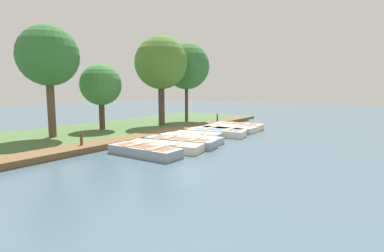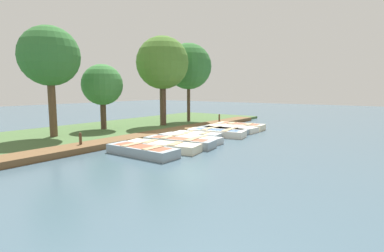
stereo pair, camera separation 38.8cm
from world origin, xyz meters
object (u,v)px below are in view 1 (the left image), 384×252
rowboat_4 (197,135)px  rowboat_6 (222,130)px  rowboat_3 (190,139)px  rowboat_8 (239,126)px  rowboat_0 (145,151)px  park_tree_far_left (48,56)px  park_tree_right (186,67)px  mooring_post_near (81,142)px  park_tree_left (101,85)px  mooring_post_far (217,119)px  rowboat_2 (180,142)px  park_tree_center (161,63)px  rowboat_1 (164,146)px  rowboat_5 (216,133)px  rowboat_7 (231,128)px

rowboat_4 → rowboat_6: (0.18, 2.51, 0.00)m
rowboat_3 → rowboat_8: rowboat_8 is taller
rowboat_0 → rowboat_3: rowboat_0 is taller
rowboat_3 → park_tree_far_left: bearing=-149.4°
park_tree_right → mooring_post_near: bearing=-78.1°
park_tree_left → rowboat_3: bearing=2.6°
rowboat_4 → mooring_post_far: bearing=101.0°
rowboat_2 → mooring_post_near: mooring_post_near is taller
rowboat_2 → mooring_post_far: mooring_post_far is taller
mooring_post_far → rowboat_3: bearing=-70.1°
rowboat_2 → mooring_post_near: 4.42m
rowboat_6 → rowboat_3: bearing=-83.0°
rowboat_8 → park_tree_far_left: size_ratio=0.55×
rowboat_8 → park_tree_center: (-4.72, -2.43, 4.22)m
rowboat_0 → park_tree_center: (-5.14, 7.08, 4.23)m
rowboat_0 → rowboat_3: (-0.28, 3.65, -0.03)m
rowboat_2 → park_tree_far_left: bearing=-167.7°
mooring_post_far → park_tree_right: (-2.34, -0.76, 3.99)m
rowboat_4 → rowboat_2: bearing=-83.8°
rowboat_4 → park_tree_far_left: 8.73m
mooring_post_near → rowboat_1: bearing=35.6°
rowboat_8 → rowboat_5: bearing=-90.4°
park_tree_center → mooring_post_near: bearing=-74.5°
mooring_post_near → park_tree_far_left: 5.41m
rowboat_7 → rowboat_5: bearing=-82.6°
rowboat_0 → rowboat_8: bearing=92.2°
rowboat_7 → park_tree_left: (-6.45, -4.95, 2.74)m
rowboat_1 → mooring_post_far: size_ratio=4.44×
rowboat_3 → mooring_post_far: size_ratio=4.24×
rowboat_1 → rowboat_3: bearing=86.0°
mooring_post_near → park_tree_far_left: bearing=167.7°
mooring_post_near → park_tree_left: park_tree_left is taller
rowboat_2 → park_tree_right: size_ratio=0.58×
rowboat_7 → park_tree_center: 6.49m
rowboat_6 → rowboat_4: bearing=-90.2°
rowboat_1 → mooring_post_far: mooring_post_far is taller
park_tree_left → park_tree_right: park_tree_right is taller
mooring_post_near → rowboat_7: bearing=74.6°
rowboat_0 → rowboat_3: 3.66m
rowboat_5 → mooring_post_far: mooring_post_far is taller
rowboat_7 → mooring_post_far: 3.68m
rowboat_5 → park_tree_far_left: 9.79m
rowboat_1 → park_tree_right: size_ratio=0.58×
rowboat_0 → rowboat_3: size_ratio=0.95×
rowboat_6 → park_tree_left: park_tree_left is taller
rowboat_3 → rowboat_5: (0.15, 2.38, 0.03)m
mooring_post_near → park_tree_left: size_ratio=0.19×
rowboat_5 → rowboat_4: bearing=-124.4°
rowboat_8 → mooring_post_far: bearing=144.8°
mooring_post_far → park_tree_right: bearing=-162.0°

